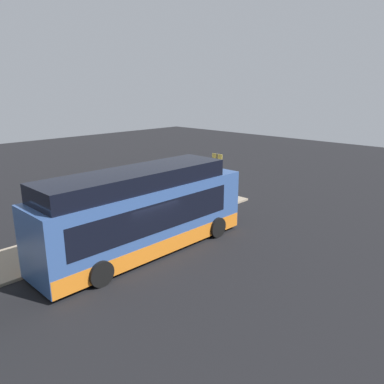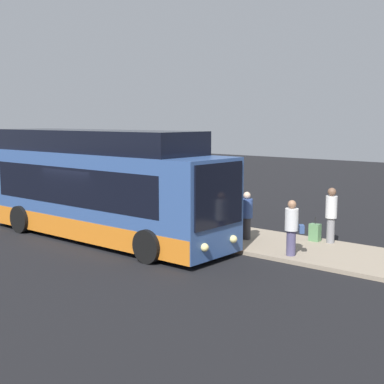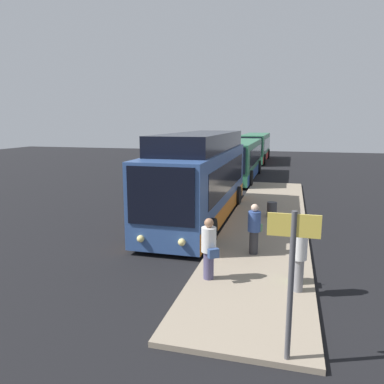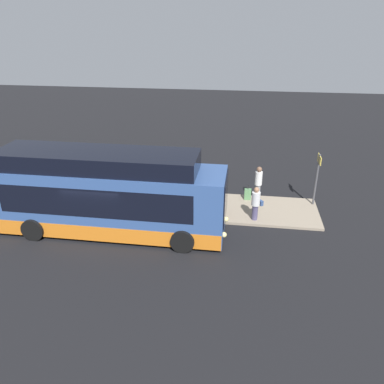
{
  "view_description": "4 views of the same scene",
  "coord_description": "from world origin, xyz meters",
  "px_view_note": "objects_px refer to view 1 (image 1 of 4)",
  "views": [
    {
      "loc": [
        -9.38,
        -12.09,
        7.13
      ],
      "look_at": [
        3.97,
        0.87,
        1.92
      ],
      "focal_mm": 35.0,
      "sensor_mm": 36.0,
      "label": 1
    },
    {
      "loc": [
        14.61,
        -11.74,
        4.16
      ],
      "look_at": [
        3.97,
        0.87,
        1.92
      ],
      "focal_mm": 50.0,
      "sensor_mm": 36.0,
      "label": 2
    },
    {
      "loc": [
        16.09,
        4.09,
        4.29
      ],
      "look_at": [
        3.97,
        0.87,
        1.92
      ],
      "focal_mm": 35.0,
      "sensor_mm": 36.0,
      "label": 3
    },
    {
      "loc": [
        6.14,
        -13.97,
        8.75
      ],
      "look_at": [
        3.97,
        0.87,
        1.92
      ],
      "focal_mm": 35.0,
      "sensor_mm": 36.0,
      "label": 4
    }
  ],
  "objects_px": {
    "passenger_with_bags": "(185,184)",
    "suitcase": "(181,197)",
    "sign_post": "(217,167)",
    "passenger_boarding": "(171,199)",
    "bus_lead": "(144,215)",
    "trash_bin": "(93,229)",
    "passenger_waiting": "(211,193)"
  },
  "relations": [
    {
      "from": "bus_lead",
      "to": "suitcase",
      "type": "distance_m",
      "value": 7.48
    },
    {
      "from": "passenger_with_bags",
      "to": "sign_post",
      "type": "relative_size",
      "value": 0.68
    },
    {
      "from": "suitcase",
      "to": "passenger_boarding",
      "type": "bearing_deg",
      "value": -147.63
    },
    {
      "from": "passenger_waiting",
      "to": "sign_post",
      "type": "distance_m",
      "value": 3.76
    },
    {
      "from": "trash_bin",
      "to": "bus_lead",
      "type": "bearing_deg",
      "value": -76.7
    },
    {
      "from": "passenger_with_bags",
      "to": "suitcase",
      "type": "distance_m",
      "value": 0.88
    },
    {
      "from": "suitcase",
      "to": "trash_bin",
      "type": "xyz_separation_m",
      "value": [
        -6.9,
        -0.92,
        0.03
      ]
    },
    {
      "from": "passenger_with_bags",
      "to": "suitcase",
      "type": "xyz_separation_m",
      "value": [
        -0.51,
        -0.1,
        -0.71
      ]
    },
    {
      "from": "passenger_boarding",
      "to": "trash_bin",
      "type": "distance_m",
      "value": 5.01
    },
    {
      "from": "passenger_waiting",
      "to": "suitcase",
      "type": "bearing_deg",
      "value": 152.79
    },
    {
      "from": "passenger_waiting",
      "to": "passenger_with_bags",
      "type": "relative_size",
      "value": 0.91
    },
    {
      "from": "suitcase",
      "to": "passenger_waiting",
      "type": "bearing_deg",
      "value": -80.6
    },
    {
      "from": "bus_lead",
      "to": "sign_post",
      "type": "bearing_deg",
      "value": 22.29
    },
    {
      "from": "passenger_with_bags",
      "to": "sign_post",
      "type": "bearing_deg",
      "value": 0.65
    },
    {
      "from": "passenger_waiting",
      "to": "bus_lead",
      "type": "bearing_deg",
      "value": -111.01
    },
    {
      "from": "passenger_waiting",
      "to": "suitcase",
      "type": "distance_m",
      "value": 2.31
    },
    {
      "from": "passenger_boarding",
      "to": "sign_post",
      "type": "distance_m",
      "value": 5.5
    },
    {
      "from": "sign_post",
      "to": "passenger_boarding",
      "type": "bearing_deg",
      "value": -168.11
    },
    {
      "from": "passenger_with_bags",
      "to": "trash_bin",
      "type": "height_order",
      "value": "passenger_with_bags"
    },
    {
      "from": "passenger_waiting",
      "to": "suitcase",
      "type": "height_order",
      "value": "passenger_waiting"
    },
    {
      "from": "bus_lead",
      "to": "passenger_with_bags",
      "type": "xyz_separation_m",
      "value": [
        6.68,
        4.12,
        -0.6
      ]
    },
    {
      "from": "passenger_boarding",
      "to": "bus_lead",
      "type": "bearing_deg",
      "value": 140.17
    },
    {
      "from": "sign_post",
      "to": "passenger_waiting",
      "type": "bearing_deg",
      "value": -145.24
    },
    {
      "from": "bus_lead",
      "to": "suitcase",
      "type": "bearing_deg",
      "value": 33.09
    },
    {
      "from": "passenger_waiting",
      "to": "passenger_with_bags",
      "type": "xyz_separation_m",
      "value": [
        0.15,
        2.3,
        0.11
      ]
    },
    {
      "from": "suitcase",
      "to": "sign_post",
      "type": "bearing_deg",
      "value": -1.82
    },
    {
      "from": "passenger_with_bags",
      "to": "trash_bin",
      "type": "distance_m",
      "value": 7.51
    },
    {
      "from": "passenger_boarding",
      "to": "suitcase",
      "type": "bearing_deg",
      "value": -40.88
    },
    {
      "from": "passenger_boarding",
      "to": "trash_bin",
      "type": "bearing_deg",
      "value": 103.21
    },
    {
      "from": "bus_lead",
      "to": "trash_bin",
      "type": "xyz_separation_m",
      "value": [
        -0.73,
        3.1,
        -1.28
      ]
    },
    {
      "from": "sign_post",
      "to": "suitcase",
      "type": "bearing_deg",
      "value": 178.18
    },
    {
      "from": "passenger_with_bags",
      "to": "passenger_boarding",
      "type": "bearing_deg",
      "value": -146.75
    }
  ]
}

